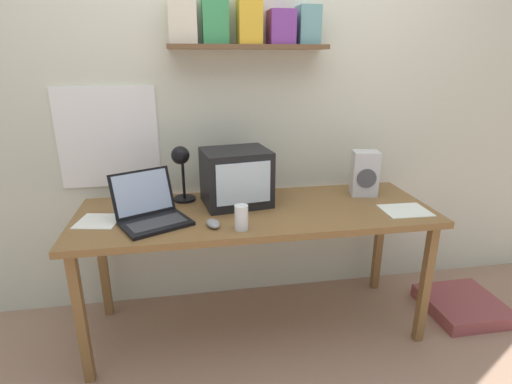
{
  "coord_description": "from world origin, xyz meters",
  "views": [
    {
      "loc": [
        -0.34,
        -1.96,
        1.52
      ],
      "look_at": [
        0.0,
        0.0,
        0.84
      ],
      "focal_mm": 28.0,
      "sensor_mm": 36.0,
      "label": 1
    }
  ],
  "objects_px": {
    "corner_desk": "(256,220)",
    "floor_cushion": "(462,305)",
    "desk_lamp": "(181,165)",
    "space_heater": "(365,173)",
    "crt_monitor": "(236,177)",
    "laptop": "(150,210)",
    "juice_glass": "(241,219)",
    "loose_paper_near_laptop": "(98,221)",
    "printed_handout": "(405,210)",
    "computer_mouse": "(213,223)"
  },
  "relations": [
    {
      "from": "loose_paper_near_laptop",
      "to": "desk_lamp",
      "type": "bearing_deg",
      "value": 25.31
    },
    {
      "from": "corner_desk",
      "to": "floor_cushion",
      "type": "xyz_separation_m",
      "value": [
        1.3,
        -0.08,
        -0.64
      ]
    },
    {
      "from": "juice_glass",
      "to": "crt_monitor",
      "type": "bearing_deg",
      "value": 86.7
    },
    {
      "from": "laptop",
      "to": "loose_paper_near_laptop",
      "type": "bearing_deg",
      "value": 145.96
    },
    {
      "from": "juice_glass",
      "to": "floor_cushion",
      "type": "height_order",
      "value": "juice_glass"
    },
    {
      "from": "floor_cushion",
      "to": "corner_desk",
      "type": "bearing_deg",
      "value": 176.43
    },
    {
      "from": "desk_lamp",
      "to": "juice_glass",
      "type": "xyz_separation_m",
      "value": [
        0.27,
        -0.41,
        -0.16
      ]
    },
    {
      "from": "corner_desk",
      "to": "desk_lamp",
      "type": "xyz_separation_m",
      "value": [
        -0.38,
        0.17,
        0.28
      ]
    },
    {
      "from": "computer_mouse",
      "to": "space_heater",
      "type": "bearing_deg",
      "value": 19.4
    },
    {
      "from": "computer_mouse",
      "to": "printed_handout",
      "type": "bearing_deg",
      "value": 1.85
    },
    {
      "from": "laptop",
      "to": "juice_glass",
      "type": "xyz_separation_m",
      "value": [
        0.43,
        -0.18,
        -0.01
      ]
    },
    {
      "from": "corner_desk",
      "to": "desk_lamp",
      "type": "bearing_deg",
      "value": 155.52
    },
    {
      "from": "crt_monitor",
      "to": "printed_handout",
      "type": "relative_size",
      "value": 1.61
    },
    {
      "from": "juice_glass",
      "to": "computer_mouse",
      "type": "relative_size",
      "value": 1.03
    },
    {
      "from": "corner_desk",
      "to": "loose_paper_near_laptop",
      "type": "xyz_separation_m",
      "value": [
        -0.8,
        -0.02,
        0.06
      ]
    },
    {
      "from": "space_heater",
      "to": "crt_monitor",
      "type": "bearing_deg",
      "value": -166.75
    },
    {
      "from": "desk_lamp",
      "to": "printed_handout",
      "type": "distance_m",
      "value": 1.22
    },
    {
      "from": "crt_monitor",
      "to": "laptop",
      "type": "xyz_separation_m",
      "value": [
        -0.45,
        -0.17,
        -0.09
      ]
    },
    {
      "from": "juice_glass",
      "to": "printed_handout",
      "type": "distance_m",
      "value": 0.9
    },
    {
      "from": "corner_desk",
      "to": "floor_cushion",
      "type": "bearing_deg",
      "value": -3.57
    },
    {
      "from": "space_heater",
      "to": "printed_handout",
      "type": "relative_size",
      "value": 1.08
    },
    {
      "from": "crt_monitor",
      "to": "floor_cushion",
      "type": "height_order",
      "value": "crt_monitor"
    },
    {
      "from": "corner_desk",
      "to": "juice_glass",
      "type": "bearing_deg",
      "value": -115.03
    },
    {
      "from": "juice_glass",
      "to": "loose_paper_near_laptop",
      "type": "height_order",
      "value": "juice_glass"
    },
    {
      "from": "space_heater",
      "to": "floor_cushion",
      "type": "distance_m",
      "value": 1.06
    },
    {
      "from": "crt_monitor",
      "to": "floor_cushion",
      "type": "xyz_separation_m",
      "value": [
        1.39,
        -0.19,
        -0.85
      ]
    },
    {
      "from": "crt_monitor",
      "to": "corner_desk",
      "type": "bearing_deg",
      "value": -59.8
    },
    {
      "from": "laptop",
      "to": "computer_mouse",
      "type": "distance_m",
      "value": 0.33
    },
    {
      "from": "corner_desk",
      "to": "desk_lamp",
      "type": "height_order",
      "value": "desk_lamp"
    },
    {
      "from": "desk_lamp",
      "to": "printed_handout",
      "type": "relative_size",
      "value": 1.34
    },
    {
      "from": "desk_lamp",
      "to": "computer_mouse",
      "type": "xyz_separation_m",
      "value": [
        0.14,
        -0.36,
        -0.2
      ]
    },
    {
      "from": "crt_monitor",
      "to": "space_heater",
      "type": "distance_m",
      "value": 0.76
    },
    {
      "from": "printed_handout",
      "to": "floor_cushion",
      "type": "bearing_deg",
      "value": 7.67
    },
    {
      "from": "corner_desk",
      "to": "juice_glass",
      "type": "distance_m",
      "value": 0.29
    },
    {
      "from": "space_heater",
      "to": "floor_cushion",
      "type": "relative_size",
      "value": 0.59
    },
    {
      "from": "space_heater",
      "to": "printed_handout",
      "type": "bearing_deg",
      "value": -56.97
    },
    {
      "from": "desk_lamp",
      "to": "printed_handout",
      "type": "bearing_deg",
      "value": -8.11
    },
    {
      "from": "desk_lamp",
      "to": "loose_paper_near_laptop",
      "type": "height_order",
      "value": "desk_lamp"
    },
    {
      "from": "juice_glass",
      "to": "printed_handout",
      "type": "xyz_separation_m",
      "value": [
        0.89,
        0.09,
        -0.05
      ]
    },
    {
      "from": "desk_lamp",
      "to": "space_heater",
      "type": "bearing_deg",
      "value": 5.44
    },
    {
      "from": "desk_lamp",
      "to": "laptop",
      "type": "bearing_deg",
      "value": -116.97
    },
    {
      "from": "crt_monitor",
      "to": "computer_mouse",
      "type": "height_order",
      "value": "crt_monitor"
    },
    {
      "from": "laptop",
      "to": "desk_lamp",
      "type": "height_order",
      "value": "desk_lamp"
    },
    {
      "from": "crt_monitor",
      "to": "printed_handout",
      "type": "height_order",
      "value": "crt_monitor"
    },
    {
      "from": "corner_desk",
      "to": "floor_cushion",
      "type": "distance_m",
      "value": 1.45
    },
    {
      "from": "juice_glass",
      "to": "floor_cushion",
      "type": "xyz_separation_m",
      "value": [
        1.41,
        0.16,
        -0.75
      ]
    },
    {
      "from": "juice_glass",
      "to": "laptop",
      "type": "bearing_deg",
      "value": 157.69
    },
    {
      "from": "corner_desk",
      "to": "computer_mouse",
      "type": "xyz_separation_m",
      "value": [
        -0.24,
        -0.18,
        0.08
      ]
    },
    {
      "from": "juice_glass",
      "to": "floor_cushion",
      "type": "relative_size",
      "value": 0.27
    },
    {
      "from": "corner_desk",
      "to": "loose_paper_near_laptop",
      "type": "distance_m",
      "value": 0.8
    }
  ]
}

